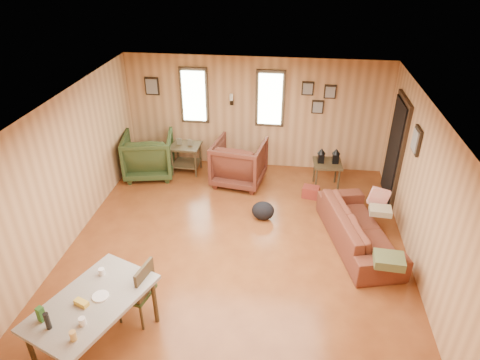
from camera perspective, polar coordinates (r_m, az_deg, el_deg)
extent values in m
cube|color=brown|center=(7.15, -0.41, -8.99)|extent=(5.50, 6.00, 0.02)
cube|color=#997C5B|center=(5.94, -0.50, 9.54)|extent=(5.50, 6.00, 0.02)
cube|color=tan|center=(9.17, 2.09, 8.86)|extent=(5.50, 0.02, 2.40)
cube|color=tan|center=(4.19, -6.37, -21.65)|extent=(5.50, 0.02, 2.40)
cube|color=tan|center=(7.32, -22.40, 0.84)|extent=(0.02, 6.00, 2.40)
cube|color=tan|center=(6.72, 23.58, -2.04)|extent=(0.02, 6.00, 2.40)
cube|color=black|center=(9.22, -6.12, 11.12)|extent=(0.60, 0.05, 1.20)
cube|color=#E0F2D1|center=(9.18, -6.18, 11.04)|extent=(0.48, 0.04, 1.06)
cube|color=black|center=(8.99, 4.04, 10.75)|extent=(0.60, 0.05, 1.20)
cube|color=#E0F2D1|center=(8.96, 4.03, 10.67)|extent=(0.48, 0.04, 1.06)
cube|color=black|center=(9.08, -1.11, 10.34)|extent=(0.07, 0.05, 0.12)
cylinder|color=silver|center=(8.99, -1.17, 11.00)|extent=(0.07, 0.07, 0.14)
cube|color=black|center=(8.47, 20.02, 3.70)|extent=(0.06, 1.00, 2.05)
cube|color=black|center=(8.46, 19.76, 3.72)|extent=(0.04, 0.82, 1.90)
cube|color=black|center=(8.91, 9.02, 11.97)|extent=(0.24, 0.04, 0.28)
cube|color=#9E998C|center=(8.88, 9.02, 11.91)|extent=(0.19, 0.02, 0.22)
cube|color=black|center=(8.95, 11.93, 11.45)|extent=(0.24, 0.04, 0.28)
cube|color=#9E998C|center=(8.92, 11.94, 11.39)|extent=(0.19, 0.02, 0.22)
cube|color=black|center=(9.04, 10.31, 9.57)|extent=(0.24, 0.04, 0.28)
cube|color=#9E998C|center=(9.01, 10.31, 9.51)|extent=(0.19, 0.02, 0.22)
cube|color=black|center=(9.41, -11.65, 12.16)|extent=(0.30, 0.04, 0.38)
cube|color=#9E998C|center=(9.38, -11.71, 12.11)|extent=(0.24, 0.02, 0.31)
cube|color=black|center=(7.22, 22.51, 4.89)|extent=(0.04, 0.34, 0.42)
cube|color=#9E998C|center=(7.21, 22.28, 4.91)|extent=(0.02, 0.27, 0.34)
imported|color=maroon|center=(7.26, 15.70, -5.51)|extent=(1.11, 2.18, 0.82)
imported|color=#552619|center=(8.69, -0.13, 2.65)|extent=(1.12, 1.07, 1.02)
imported|color=#2B3A1A|center=(9.19, -12.10, 3.55)|extent=(1.16, 1.11, 1.02)
cube|color=#46371F|center=(9.14, -7.26, 4.52)|extent=(0.62, 0.57, 0.04)
cube|color=#46371F|center=(9.32, -7.11, 2.25)|extent=(0.56, 0.51, 0.03)
cylinder|color=#46371F|center=(9.16, -9.03, 2.28)|extent=(0.05, 0.05, 0.60)
cylinder|color=#46371F|center=(9.03, -5.95, 2.07)|extent=(0.05, 0.05, 0.60)
cylinder|color=#46371F|center=(9.53, -8.27, 3.49)|extent=(0.05, 0.05, 0.60)
cylinder|color=#46371F|center=(9.41, -5.30, 3.30)|extent=(0.05, 0.05, 0.60)
cube|color=brown|center=(9.14, -8.10, 5.10)|extent=(0.11, 0.03, 0.14)
cube|color=brown|center=(9.08, -6.62, 4.99)|extent=(0.10, 0.02, 0.13)
cube|color=#46371F|center=(8.66, 11.60, 2.17)|extent=(0.58, 0.58, 0.04)
cylinder|color=#46371F|center=(8.57, 10.12, -0.06)|extent=(0.04, 0.04, 0.55)
cylinder|color=#46371F|center=(8.63, 13.00, -0.16)|extent=(0.04, 0.04, 0.55)
cylinder|color=#46371F|center=(8.95, 9.89, 1.32)|extent=(0.04, 0.04, 0.55)
cylinder|color=#46371F|center=(9.01, 12.65, 1.22)|extent=(0.04, 0.04, 0.55)
cube|color=black|center=(8.58, 10.74, 2.92)|extent=(0.13, 0.13, 0.20)
cone|color=black|center=(8.52, 10.83, 3.84)|extent=(0.17, 0.17, 0.11)
cube|color=black|center=(8.62, 12.61, 2.84)|extent=(0.13, 0.13, 0.20)
cone|color=black|center=(8.56, 12.72, 3.76)|extent=(0.17, 0.17, 0.11)
cube|color=maroon|center=(8.48, 9.42, -1.59)|extent=(0.35, 0.28, 0.22)
ellipsoid|color=black|center=(7.71, 3.09, -4.10)|extent=(0.50, 0.44, 0.35)
cube|color=#515831|center=(6.48, 19.25, -10.08)|extent=(0.44, 0.36, 0.14)
cube|color=red|center=(7.70, 18.01, -2.18)|extent=(0.38, 0.12, 0.37)
cube|color=tan|center=(7.54, 18.21, -3.90)|extent=(0.37, 0.29, 0.10)
cube|color=gray|center=(5.49, -19.16, -15.15)|extent=(1.37, 1.70, 0.05)
cylinder|color=#46371F|center=(5.75, -26.05, -19.79)|extent=(0.08, 0.08, 0.71)
cylinder|color=#46371F|center=(6.26, -16.76, -12.87)|extent=(0.08, 0.08, 0.71)
cylinder|color=#46371F|center=(5.85, -11.29, -15.60)|extent=(0.08, 0.08, 0.71)
cylinder|color=silver|center=(5.22, -20.28, -17.23)|extent=(0.10, 0.10, 0.09)
cylinder|color=silver|center=(5.76, -17.96, -11.55)|extent=(0.10, 0.10, 0.09)
cube|color=#295B21|center=(5.39, -25.02, -15.89)|extent=(0.09, 0.09, 0.19)
cylinder|color=black|center=(5.27, -24.30, -16.76)|extent=(0.08, 0.08, 0.22)
cylinder|color=tan|center=(5.09, -21.36, -18.78)|extent=(0.09, 0.09, 0.12)
cylinder|color=silver|center=(5.48, -18.10, -14.51)|extent=(0.26, 0.26, 0.02)
cube|color=gold|center=(5.45, -20.38, -15.11)|extent=(0.19, 0.14, 0.06)
cube|color=#2B3A1A|center=(5.89, -13.80, -14.26)|extent=(0.50, 0.50, 0.05)
cube|color=#46371F|center=(5.64, -12.54, -12.95)|extent=(0.13, 0.40, 0.46)
cylinder|color=#46371F|center=(6.04, -15.83, -16.37)|extent=(0.04, 0.04, 0.44)
cylinder|color=#46371F|center=(5.88, -12.98, -17.39)|extent=(0.04, 0.04, 0.44)
cylinder|color=#46371F|center=(6.22, -14.05, -14.36)|extent=(0.04, 0.04, 0.44)
cylinder|color=#46371F|center=(6.08, -11.26, -15.28)|extent=(0.04, 0.04, 0.44)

